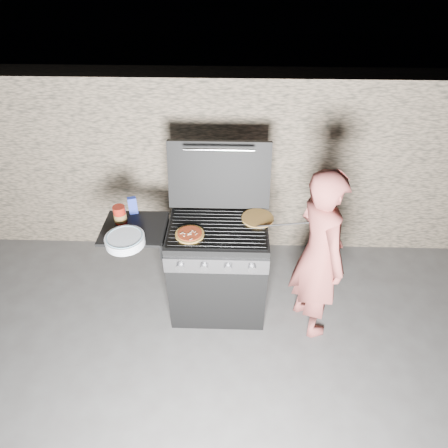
{
  "coord_description": "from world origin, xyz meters",
  "views": [
    {
      "loc": [
        0.13,
        -2.48,
        2.85
      ],
      "look_at": [
        0.05,
        0.0,
        0.95
      ],
      "focal_mm": 32.0,
      "sensor_mm": 36.0,
      "label": 1
    }
  ],
  "objects_px": {
    "gas_grill": "(189,269)",
    "sauce_jar": "(120,215)",
    "pizza_topped": "(190,234)",
    "person": "(319,256)"
  },
  "relations": [
    {
      "from": "gas_grill",
      "to": "person",
      "type": "relative_size",
      "value": 0.87
    },
    {
      "from": "pizza_topped",
      "to": "sauce_jar",
      "type": "distance_m",
      "value": 0.6
    },
    {
      "from": "sauce_jar",
      "to": "person",
      "type": "bearing_deg",
      "value": -7.35
    },
    {
      "from": "gas_grill",
      "to": "person",
      "type": "distance_m",
      "value": 1.1
    },
    {
      "from": "pizza_topped",
      "to": "sauce_jar",
      "type": "xyz_separation_m",
      "value": [
        -0.57,
        0.16,
        0.06
      ]
    },
    {
      "from": "gas_grill",
      "to": "sauce_jar",
      "type": "distance_m",
      "value": 0.75
    },
    {
      "from": "pizza_topped",
      "to": "sauce_jar",
      "type": "relative_size",
      "value": 1.47
    },
    {
      "from": "pizza_topped",
      "to": "person",
      "type": "relative_size",
      "value": 0.15
    },
    {
      "from": "pizza_topped",
      "to": "person",
      "type": "height_order",
      "value": "person"
    },
    {
      "from": "gas_grill",
      "to": "person",
      "type": "bearing_deg",
      "value": -7.82
    }
  ]
}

